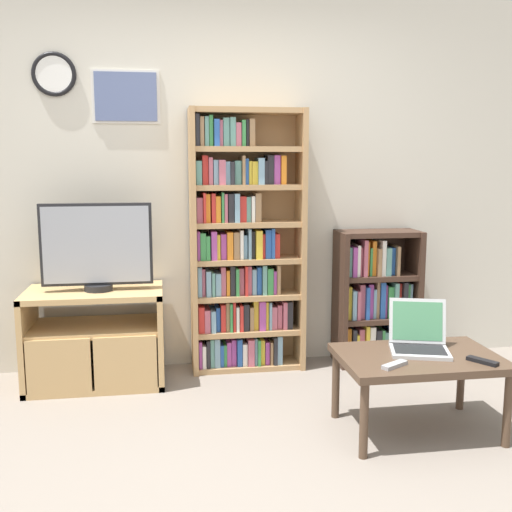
{
  "coord_description": "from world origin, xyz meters",
  "views": [
    {
      "loc": [
        -0.34,
        -2.41,
        1.45
      ],
      "look_at": [
        0.19,
        0.99,
        0.91
      ],
      "focal_mm": 42.0,
      "sensor_mm": 36.0,
      "label": 1
    }
  ],
  "objects_px": {
    "tv_stand": "(96,337)",
    "bookshelf_short": "(373,299)",
    "television": "(97,247)",
    "remote_far_from_laptop": "(482,361)",
    "laptop": "(419,338)",
    "bookshelf_tall": "(242,248)",
    "remote_near_laptop": "(395,365)",
    "coffee_table": "(418,364)"
  },
  "relations": [
    {
      "from": "coffee_table",
      "to": "remote_near_laptop",
      "type": "xyz_separation_m",
      "value": [
        -0.2,
        -0.16,
        0.06
      ]
    },
    {
      "from": "television",
      "to": "bookshelf_short",
      "type": "distance_m",
      "value": 1.97
    },
    {
      "from": "television",
      "to": "bookshelf_tall",
      "type": "height_order",
      "value": "bookshelf_tall"
    },
    {
      "from": "coffee_table",
      "to": "bookshelf_tall",
      "type": "bearing_deg",
      "value": 124.25
    },
    {
      "from": "television",
      "to": "remote_far_from_laptop",
      "type": "distance_m",
      "value": 2.38
    },
    {
      "from": "tv_stand",
      "to": "remote_far_from_laptop",
      "type": "xyz_separation_m",
      "value": [
        2.06,
        -1.18,
        0.12
      ]
    },
    {
      "from": "television",
      "to": "remote_near_laptop",
      "type": "relative_size",
      "value": 4.38
    },
    {
      "from": "coffee_table",
      "to": "bookshelf_short",
      "type": "bearing_deg",
      "value": 82.04
    },
    {
      "from": "bookshelf_short",
      "to": "remote_far_from_laptop",
      "type": "distance_m",
      "value": 1.33
    },
    {
      "from": "tv_stand",
      "to": "television",
      "type": "height_order",
      "value": "television"
    },
    {
      "from": "tv_stand",
      "to": "bookshelf_short",
      "type": "xyz_separation_m",
      "value": [
        1.95,
        0.15,
        0.15
      ]
    },
    {
      "from": "television",
      "to": "remote_far_from_laptop",
      "type": "relative_size",
      "value": 4.43
    },
    {
      "from": "bookshelf_tall",
      "to": "remote_near_laptop",
      "type": "height_order",
      "value": "bookshelf_tall"
    },
    {
      "from": "bookshelf_short",
      "to": "coffee_table",
      "type": "distance_m",
      "value": 1.17
    },
    {
      "from": "bookshelf_short",
      "to": "laptop",
      "type": "height_order",
      "value": "bookshelf_short"
    },
    {
      "from": "bookshelf_tall",
      "to": "remote_far_from_laptop",
      "type": "height_order",
      "value": "bookshelf_tall"
    },
    {
      "from": "tv_stand",
      "to": "remote_near_laptop",
      "type": "bearing_deg",
      "value": -36.22
    },
    {
      "from": "television",
      "to": "bookshelf_short",
      "type": "height_order",
      "value": "television"
    },
    {
      "from": "remote_far_from_laptop",
      "to": "tv_stand",
      "type": "bearing_deg",
      "value": 116.99
    },
    {
      "from": "bookshelf_short",
      "to": "coffee_table",
      "type": "height_order",
      "value": "bookshelf_short"
    },
    {
      "from": "tv_stand",
      "to": "television",
      "type": "relative_size",
      "value": 1.26
    },
    {
      "from": "coffee_table",
      "to": "tv_stand",
      "type": "bearing_deg",
      "value": 150.68
    },
    {
      "from": "bookshelf_tall",
      "to": "remote_near_laptop",
      "type": "relative_size",
      "value": 11.28
    },
    {
      "from": "remote_near_laptop",
      "to": "laptop",
      "type": "bearing_deg",
      "value": 105.13
    },
    {
      "from": "remote_near_laptop",
      "to": "remote_far_from_laptop",
      "type": "bearing_deg",
      "value": 57.38
    },
    {
      "from": "remote_far_from_laptop",
      "to": "laptop",
      "type": "bearing_deg",
      "value": 99.73
    },
    {
      "from": "bookshelf_short",
      "to": "bookshelf_tall",
      "type": "bearing_deg",
      "value": 178.93
    },
    {
      "from": "laptop",
      "to": "remote_far_from_laptop",
      "type": "height_order",
      "value": "laptop"
    },
    {
      "from": "television",
      "to": "remote_near_laptop",
      "type": "xyz_separation_m",
      "value": [
        1.56,
        -1.15,
        -0.47
      ]
    },
    {
      "from": "tv_stand",
      "to": "laptop",
      "type": "relative_size",
      "value": 2.34
    },
    {
      "from": "bookshelf_short",
      "to": "laptop",
      "type": "bearing_deg",
      "value": -96.91
    },
    {
      "from": "bookshelf_tall",
      "to": "laptop",
      "type": "xyz_separation_m",
      "value": [
        0.83,
        -1.09,
        -0.36
      ]
    },
    {
      "from": "coffee_table",
      "to": "remote_near_laptop",
      "type": "relative_size",
      "value": 5.31
    },
    {
      "from": "television",
      "to": "remote_near_laptop",
      "type": "height_order",
      "value": "television"
    },
    {
      "from": "television",
      "to": "bookshelf_short",
      "type": "xyz_separation_m",
      "value": [
        1.92,
        0.16,
        -0.45
      ]
    },
    {
      "from": "laptop",
      "to": "remote_near_laptop",
      "type": "xyz_separation_m",
      "value": [
        -0.23,
        -0.24,
        -0.06
      ]
    },
    {
      "from": "tv_stand",
      "to": "laptop",
      "type": "distance_m",
      "value": 2.05
    },
    {
      "from": "television",
      "to": "coffee_table",
      "type": "relative_size",
      "value": 0.82
    },
    {
      "from": "remote_far_from_laptop",
      "to": "television",
      "type": "bearing_deg",
      "value": 116.77
    },
    {
      "from": "laptop",
      "to": "bookshelf_short",
      "type": "bearing_deg",
      "value": 99.62
    },
    {
      "from": "television",
      "to": "coffee_table",
      "type": "xyz_separation_m",
      "value": [
        1.76,
        -1.0,
        -0.53
      ]
    },
    {
      "from": "laptop",
      "to": "remote_near_laptop",
      "type": "relative_size",
      "value": 2.35
    }
  ]
}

